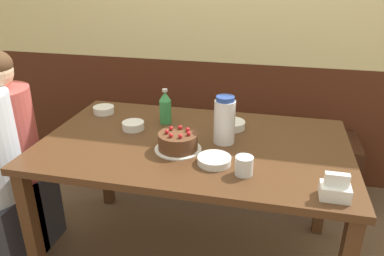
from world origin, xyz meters
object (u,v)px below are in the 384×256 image
water_pitcher (225,120)px  bowl_soup_white (231,125)px  bench_seat (218,157)px  napkin_holder (335,189)px  glass_water_tall (244,166)px  person_teal_shirt (11,160)px  birthday_cake (178,142)px  soju_bottle (165,107)px  bowl_side_dish (133,126)px  bowl_sauce_shallow (104,110)px  bowl_rice_small (214,160)px

water_pitcher → bowl_soup_white: water_pitcher is taller
bench_seat → napkin_holder: 1.45m
water_pitcher → glass_water_tall: 0.32m
bowl_soup_white → glass_water_tall: (0.11, -0.47, 0.02)m
bowl_soup_white → person_teal_shirt: size_ratio=0.13×
birthday_cake → water_pitcher: (0.20, 0.13, 0.07)m
soju_bottle → bowl_side_dish: soju_bottle is taller
person_teal_shirt → soju_bottle: bearing=19.6°
bowl_side_dish → person_teal_shirt: 0.71m
bowl_side_dish → water_pitcher: bearing=-5.5°
bowl_soup_white → glass_water_tall: bearing=-76.2°
bowl_soup_white → person_teal_shirt: (-1.17, -0.30, -0.20)m
bowl_soup_white → bowl_side_dish: bowl_side_dish is taller
water_pitcher → person_teal_shirt: size_ratio=0.20×
soju_bottle → person_teal_shirt: bearing=-160.4°
glass_water_tall → person_teal_shirt: bearing=172.4°
bowl_side_dish → bowl_sauce_shallow: 0.32m
bench_seat → bowl_sauce_shallow: bowl_sauce_shallow is taller
bowl_soup_white → bowl_sauce_shallow: bearing=176.2°
bench_seat → soju_bottle: bearing=-108.0°
water_pitcher → napkin_holder: water_pitcher is taller
birthday_cake → soju_bottle: soju_bottle is taller
bowl_rice_small → glass_water_tall: size_ratio=1.85×
bowl_sauce_shallow → bowl_soup_white: bearing=-3.8°
bowl_side_dish → bench_seat: bearing=65.2°
glass_water_tall → bowl_rice_small: bearing=155.4°
water_pitcher → bowl_sauce_shallow: water_pitcher is taller
water_pitcher → bowl_rice_small: water_pitcher is taller
birthday_cake → bowl_sauce_shallow: birthday_cake is taller
bench_seat → bowl_soup_white: (0.16, -0.62, 0.54)m
bowl_soup_white → bowl_side_dish: 0.52m
soju_bottle → person_teal_shirt: person_teal_shirt is taller
bench_seat → water_pitcher: size_ratio=8.09×
water_pitcher → bowl_sauce_shallow: 0.79m
soju_bottle → napkin_holder: 1.00m
soju_bottle → bowl_side_dish: size_ratio=1.68×
water_pitcher → bowl_soup_white: bearing=85.9°
person_teal_shirt → napkin_holder: bearing=-9.3°
glass_water_tall → water_pitcher: bearing=113.9°
glass_water_tall → person_teal_shirt: person_teal_shirt is taller
bench_seat → birthday_cake: (-0.05, -0.93, 0.56)m
napkin_holder → person_teal_shirt: (-1.64, 0.27, -0.22)m
bench_seat → glass_water_tall: size_ratio=23.76×
soju_bottle → person_teal_shirt: (-0.81, -0.29, -0.27)m
bowl_side_dish → bowl_sauce_shallow: bearing=144.5°
bench_seat → bowl_side_dish: size_ratio=16.48×
napkin_holder → bowl_sauce_shallow: (-1.23, 0.62, -0.02)m
bowl_rice_small → bench_seat: bearing=97.6°
birthday_cake → glass_water_tall: bearing=-25.7°
birthday_cake → water_pitcher: 0.25m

